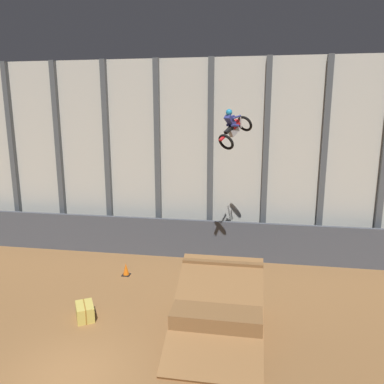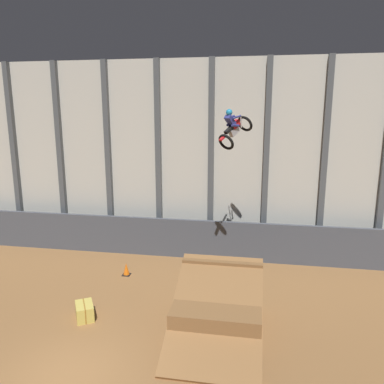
# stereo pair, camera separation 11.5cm
# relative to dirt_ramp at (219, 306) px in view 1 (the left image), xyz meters

# --- Properties ---
(ground_plane) EXTENTS (60.00, 60.00, 0.00)m
(ground_plane) POSITION_rel_dirt_ramp_xyz_m (-3.93, -3.41, -0.73)
(ground_plane) COLOR olive
(arena_back_wall) EXTENTS (32.00, 0.40, 10.03)m
(arena_back_wall) POSITION_rel_dirt_ramp_xyz_m (-3.93, 7.04, 4.29)
(arena_back_wall) COLOR beige
(arena_back_wall) RESTS_ON ground_plane
(lower_barrier) EXTENTS (31.36, 0.20, 2.03)m
(lower_barrier) POSITION_rel_dirt_ramp_xyz_m (-3.93, 6.08, 0.28)
(lower_barrier) COLOR #474C56
(lower_barrier) RESTS_ON ground_plane
(dirt_ramp) EXTENTS (2.99, 4.53, 2.16)m
(dirt_ramp) POSITION_rel_dirt_ramp_xyz_m (0.00, 0.00, 0.00)
(dirt_ramp) COLOR brown
(dirt_ramp) RESTS_ON ground_plane
(rider_bike_solo) EXTENTS (1.56, 1.79, 1.70)m
(rider_bike_solo) POSITION_rel_dirt_ramp_xyz_m (0.17, 3.60, 6.04)
(rider_bike_solo) COLOR black
(traffic_cone_near_ramp) EXTENTS (0.36, 0.36, 0.58)m
(traffic_cone_near_ramp) POSITION_rel_dirt_ramp_xyz_m (-4.65, 3.45, -0.45)
(traffic_cone_near_ramp) COLOR black
(traffic_cone_near_ramp) RESTS_ON ground_plane
(hay_bale_trackside) EXTENTS (0.97, 1.08, 0.57)m
(hay_bale_trackside) POSITION_rel_dirt_ramp_xyz_m (-4.89, -0.37, -0.45)
(hay_bale_trackside) COLOR #CCB751
(hay_bale_trackside) RESTS_ON ground_plane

